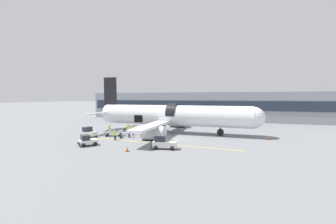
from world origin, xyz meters
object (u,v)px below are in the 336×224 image
at_px(suitcase_on_tarmac_upright, 121,137).
at_px(ground_crew_marshal, 115,135).
at_px(ground_crew_loader_a, 128,129).
at_px(ground_crew_loader_b, 129,132).
at_px(baggage_tug_mid, 163,143).
at_px(baggage_tug_rear, 89,133).
at_px(baggage_cart_loading, 114,133).
at_px(ground_crew_helper, 129,131).
at_px(airplane, 171,116).
at_px(ground_crew_supervisor, 133,130).
at_px(baggage_tug_lead, 87,141).
at_px(ground_crew_driver, 109,129).

bearing_deg(suitcase_on_tarmac_upright, ground_crew_marshal, -100.01).
bearing_deg(ground_crew_loader_a, ground_crew_loader_b, -58.51).
xyz_separation_m(baggage_tug_mid, ground_crew_loader_a, (-10.04, 8.69, 0.16)).
bearing_deg(suitcase_on_tarmac_upright, baggage_tug_rear, -173.97).
relative_size(baggage_tug_mid, ground_crew_marshal, 2.14).
relative_size(baggage_cart_loading, suitcase_on_tarmac_upright, 6.17).
distance_m(ground_crew_helper, suitcase_on_tarmac_upright, 2.50).
xyz_separation_m(airplane, ground_crew_marshal, (-6.46, -9.18, -2.39)).
height_order(ground_crew_supervisor, ground_crew_marshal, ground_crew_supervisor).
height_order(baggage_tug_lead, suitcase_on_tarmac_upright, baggage_tug_lead).
distance_m(baggage_tug_lead, ground_crew_helper, 8.58).
bearing_deg(baggage_cart_loading, ground_crew_supervisor, 34.99).
height_order(airplane, ground_crew_driver, airplane).
height_order(baggage_tug_mid, ground_crew_driver, baggage_tug_mid).
height_order(ground_crew_supervisor, suitcase_on_tarmac_upright, ground_crew_supervisor).
bearing_deg(baggage_cart_loading, ground_crew_driver, 138.40).
distance_m(airplane, ground_crew_loader_a, 8.40).
relative_size(ground_crew_loader_a, ground_crew_marshal, 1.09).
distance_m(ground_crew_loader_b, suitcase_on_tarmac_upright, 1.59).
bearing_deg(baggage_tug_rear, ground_crew_loader_b, 14.85).
distance_m(baggage_tug_mid, ground_crew_helper, 11.03).
bearing_deg(baggage_tug_lead, baggage_tug_mid, 8.09).
bearing_deg(ground_crew_loader_a, ground_crew_helper, -55.81).
bearing_deg(ground_crew_loader_b, ground_crew_driver, 156.68).
height_order(baggage_tug_rear, ground_crew_driver, baggage_tug_rear).
bearing_deg(baggage_tug_lead, baggage_tug_rear, 127.00).
bearing_deg(ground_crew_marshal, ground_crew_driver, 131.45).
bearing_deg(ground_crew_marshal, ground_crew_loader_a, 98.43).
distance_m(airplane, ground_crew_supervisor, 7.56).
relative_size(ground_crew_driver, suitcase_on_tarmac_upright, 2.35).
relative_size(airplane, baggage_tug_mid, 9.59).
xyz_separation_m(baggage_tug_mid, ground_crew_loader_b, (-8.08, 5.49, 0.18)).
height_order(ground_crew_driver, ground_crew_supervisor, ground_crew_supervisor).
xyz_separation_m(baggage_tug_lead, baggage_tug_mid, (10.90, 1.55, 0.10)).
distance_m(airplane, baggage_tug_rear, 14.97).
xyz_separation_m(baggage_tug_rear, ground_crew_supervisor, (6.35, 4.15, 0.12)).
relative_size(ground_crew_helper, suitcase_on_tarmac_upright, 2.32).
relative_size(airplane, ground_crew_driver, 20.96).
height_order(baggage_tug_lead, ground_crew_driver, ground_crew_driver).
distance_m(ground_crew_marshal, suitcase_on_tarmac_upright, 1.53).
bearing_deg(baggage_tug_mid, baggage_cart_loading, 152.57).
bearing_deg(airplane, ground_crew_supervisor, -143.74).
bearing_deg(airplane, ground_crew_loader_b, -129.09).
xyz_separation_m(ground_crew_loader_a, ground_crew_marshal, (0.86, -5.78, -0.07)).
xyz_separation_m(baggage_tug_lead, ground_crew_marshal, (1.72, 4.46, 0.19)).
bearing_deg(baggage_tug_rear, baggage_tug_lead, -53.00).
xyz_separation_m(ground_crew_driver, suitcase_on_tarmac_upright, (4.60, -3.53, -0.54)).
bearing_deg(baggage_tug_lead, baggage_cart_loading, 93.18).
bearing_deg(ground_crew_driver, baggage_tug_lead, -74.36).
bearing_deg(ground_crew_driver, ground_crew_loader_b, -23.32).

